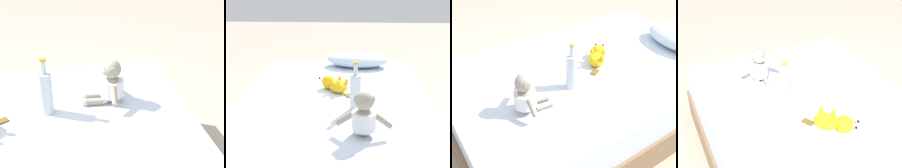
# 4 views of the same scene
# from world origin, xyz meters

# --- Properties ---
(bed) EXTENTS (1.31, 2.01, 0.45)m
(bed) POSITION_xyz_m (0.00, 0.00, 0.22)
(bed) COLOR #846647
(bed) RESTS_ON ground_plane
(plush_monkey) EXTENTS (0.29, 0.23, 0.24)m
(plush_monkey) POSITION_xyz_m (0.19, -0.60, 0.54)
(plush_monkey) COLOR #9E9384
(plush_monkey) RESTS_ON bed
(plush_yellow_creature) EXTENTS (0.26, 0.27, 0.10)m
(plush_yellow_creature) POSITION_xyz_m (-0.01, 0.07, 0.49)
(plush_yellow_creature) COLOR yellow
(plush_yellow_creature) RESTS_ON bed
(glass_bottle) EXTENTS (0.07, 0.07, 0.30)m
(glass_bottle) POSITION_xyz_m (0.14, -0.27, 0.56)
(glass_bottle) COLOR silver
(glass_bottle) RESTS_ON bed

